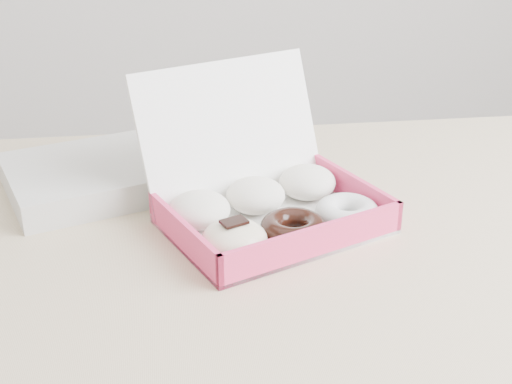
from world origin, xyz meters
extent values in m
cube|color=tan|center=(0.00, 0.00, 0.73)|extent=(1.20, 0.80, 0.04)
cylinder|color=tan|center=(0.55, 0.35, 0.35)|extent=(0.05, 0.05, 0.71)
cube|color=white|center=(0.03, 0.01, 0.75)|extent=(0.34, 0.30, 0.01)
cube|color=#ED396B|center=(0.06, -0.08, 0.77)|extent=(0.26, 0.12, 0.05)
cube|color=white|center=(-0.01, 0.10, 0.77)|extent=(0.26, 0.12, 0.05)
cube|color=#ED396B|center=(-0.10, -0.05, 0.77)|extent=(0.09, 0.19, 0.05)
cube|color=#ED396B|center=(0.15, 0.06, 0.77)|extent=(0.09, 0.19, 0.05)
cube|color=white|center=(-0.02, 0.12, 0.85)|extent=(0.29, 0.18, 0.19)
ellipsoid|color=white|center=(-0.07, 0.02, 0.78)|extent=(0.11, 0.11, 0.05)
ellipsoid|color=white|center=(0.01, 0.05, 0.78)|extent=(0.11, 0.11, 0.05)
ellipsoid|color=white|center=(0.09, 0.09, 0.78)|extent=(0.11, 0.11, 0.05)
ellipsoid|color=beige|center=(-0.04, -0.07, 0.78)|extent=(0.11, 0.11, 0.05)
cube|color=black|center=(-0.04, -0.07, 0.80)|extent=(0.04, 0.03, 0.00)
torus|color=black|center=(0.05, -0.04, 0.77)|extent=(0.12, 0.12, 0.03)
torus|color=white|center=(0.13, 0.00, 0.77)|extent=(0.12, 0.12, 0.03)
cube|color=silver|center=(-0.22, 0.17, 0.77)|extent=(0.32, 0.29, 0.04)
camera|label=1|loc=(-0.11, -0.84, 1.21)|focal=50.00mm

